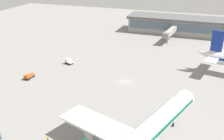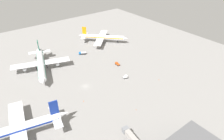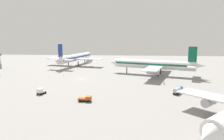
{
  "view_description": "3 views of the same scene",
  "coord_description": "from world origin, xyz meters",
  "px_view_note": "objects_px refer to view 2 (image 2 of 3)",
  "views": [
    {
      "loc": [
        -26.18,
        88.59,
        44.34
      ],
      "look_at": [
        4.91,
        1.08,
        4.56
      ],
      "focal_mm": 42.98,
      "sensor_mm": 36.0,
      "label": 1
    },
    {
      "loc": [
        -56.97,
        -104.08,
        85.44
      ],
      "look_at": [
        23.56,
        0.48,
        4.39
      ],
      "focal_mm": 33.26,
      "sensor_mm": 36.0,
      "label": 2
    },
    {
      "loc": [
        101.58,
        24.44,
        21.53
      ],
      "look_at": [
        2.09,
        16.08,
        5.49
      ],
      "focal_mm": 32.41,
      "sensor_mm": 36.0,
      "label": 3
    }
  ],
  "objects_px": {
    "airplane_distant": "(41,64)",
    "pushback_tractor": "(117,64)",
    "airplane_taxiing": "(103,37)",
    "ground_crew_worker": "(69,60)",
    "airplane_at_gate": "(14,130)",
    "baggage_tug": "(126,77)",
    "safety_cone_mid_apron": "(136,110)",
    "safety_cone_far_side": "(84,101)",
    "fuel_truck": "(82,53)",
    "safety_cone_near_gate": "(159,80)"
  },
  "relations": [
    {
      "from": "safety_cone_mid_apron",
      "to": "safety_cone_near_gate",
      "type": "bearing_deg",
      "value": 20.61
    },
    {
      "from": "airplane_distant",
      "to": "pushback_tractor",
      "type": "xyz_separation_m",
      "value": [
        52.19,
        -29.31,
        -5.14
      ]
    },
    {
      "from": "safety_cone_mid_apron",
      "to": "ground_crew_worker",
      "type": "bearing_deg",
      "value": 92.23
    },
    {
      "from": "airplane_taxiing",
      "to": "safety_cone_near_gate",
      "type": "relative_size",
      "value": 65.95
    },
    {
      "from": "pushback_tractor",
      "to": "fuel_truck",
      "type": "relative_size",
      "value": 0.7
    },
    {
      "from": "airplane_taxiing",
      "to": "safety_cone_near_gate",
      "type": "distance_m",
      "value": 80.39
    },
    {
      "from": "airplane_distant",
      "to": "fuel_truck",
      "type": "relative_size",
      "value": 8.43
    },
    {
      "from": "airplane_at_gate",
      "to": "airplane_distant",
      "type": "bearing_deg",
      "value": -109.83
    },
    {
      "from": "airplane_at_gate",
      "to": "safety_cone_mid_apron",
      "type": "distance_m",
      "value": 67.08
    },
    {
      "from": "airplane_distant",
      "to": "baggage_tug",
      "type": "bearing_deg",
      "value": 61.26
    },
    {
      "from": "airplane_taxiing",
      "to": "baggage_tug",
      "type": "bearing_deg",
      "value": -65.02
    },
    {
      "from": "airplane_distant",
      "to": "pushback_tractor",
      "type": "relative_size",
      "value": 12.09
    },
    {
      "from": "airplane_at_gate",
      "to": "ground_crew_worker",
      "type": "xyz_separation_m",
      "value": [
        60.05,
        58.1,
        -5.41
      ]
    },
    {
      "from": "airplane_taxiing",
      "to": "airplane_distant",
      "type": "xyz_separation_m",
      "value": [
        -68.93,
        -14.97,
        0.59
      ]
    },
    {
      "from": "safety_cone_near_gate",
      "to": "ground_crew_worker",
      "type": "bearing_deg",
      "value": 119.87
    },
    {
      "from": "airplane_distant",
      "to": "safety_cone_far_side",
      "type": "height_order",
      "value": "airplane_distant"
    },
    {
      "from": "airplane_taxiing",
      "to": "baggage_tug",
      "type": "xyz_separation_m",
      "value": [
        -24.12,
        -63.3,
        -4.37
      ]
    },
    {
      "from": "airplane_distant",
      "to": "baggage_tug",
      "type": "height_order",
      "value": "airplane_distant"
    },
    {
      "from": "pushback_tractor",
      "to": "safety_cone_near_gate",
      "type": "xyz_separation_m",
      "value": [
        10.42,
        -35.69,
        -0.67
      ]
    },
    {
      "from": "safety_cone_mid_apron",
      "to": "safety_cone_far_side",
      "type": "height_order",
      "value": "same"
    },
    {
      "from": "airplane_taxiing",
      "to": "ground_crew_worker",
      "type": "height_order",
      "value": "airplane_taxiing"
    },
    {
      "from": "airplane_taxiing",
      "to": "baggage_tug",
      "type": "distance_m",
      "value": 67.88
    },
    {
      "from": "safety_cone_near_gate",
      "to": "pushback_tractor",
      "type": "bearing_deg",
      "value": 106.28
    },
    {
      "from": "airplane_at_gate",
      "to": "baggage_tug",
      "type": "height_order",
      "value": "airplane_at_gate"
    },
    {
      "from": "airplane_distant",
      "to": "baggage_tug",
      "type": "distance_m",
      "value": 66.09
    },
    {
      "from": "airplane_taxiing",
      "to": "ground_crew_worker",
      "type": "relative_size",
      "value": 23.7
    },
    {
      "from": "airplane_at_gate",
      "to": "fuel_truck",
      "type": "bearing_deg",
      "value": -128.43
    },
    {
      "from": "ground_crew_worker",
      "to": "safety_cone_near_gate",
      "type": "bearing_deg",
      "value": 13.0
    },
    {
      "from": "airplane_taxiing",
      "to": "fuel_truck",
      "type": "bearing_deg",
      "value": -114.59
    },
    {
      "from": "baggage_tug",
      "to": "safety_cone_mid_apron",
      "type": "xyz_separation_m",
      "value": [
        -17.37,
        -29.9,
        -0.86
      ]
    },
    {
      "from": "fuel_truck",
      "to": "safety_cone_near_gate",
      "type": "distance_m",
      "value": 73.25
    },
    {
      "from": "pushback_tractor",
      "to": "ground_crew_worker",
      "type": "bearing_deg",
      "value": 43.17
    },
    {
      "from": "ground_crew_worker",
      "to": "safety_cone_mid_apron",
      "type": "bearing_deg",
      "value": -14.64
    },
    {
      "from": "airplane_distant",
      "to": "ground_crew_worker",
      "type": "distance_m",
      "value": 24.95
    },
    {
      "from": "pushback_tractor",
      "to": "safety_cone_mid_apron",
      "type": "relative_size",
      "value": 7.4
    },
    {
      "from": "airplane_distant",
      "to": "ground_crew_worker",
      "type": "bearing_deg",
      "value": 112.32
    },
    {
      "from": "airplane_at_gate",
      "to": "fuel_truck",
      "type": "relative_size",
      "value": 8.8
    },
    {
      "from": "airplane_at_gate",
      "to": "safety_cone_mid_apron",
      "type": "xyz_separation_m",
      "value": [
        63.16,
        -21.78,
        -5.96
      ]
    },
    {
      "from": "baggage_tug",
      "to": "airplane_taxiing",
      "type": "bearing_deg",
      "value": 90.37
    },
    {
      "from": "fuel_truck",
      "to": "safety_cone_far_side",
      "type": "height_order",
      "value": "fuel_truck"
    },
    {
      "from": "pushback_tractor",
      "to": "safety_cone_mid_apron",
      "type": "bearing_deg",
      "value": 154.36
    },
    {
      "from": "airplane_taxiing",
      "to": "fuel_truck",
      "type": "height_order",
      "value": "airplane_taxiing"
    },
    {
      "from": "baggage_tug",
      "to": "safety_cone_mid_apron",
      "type": "distance_m",
      "value": 34.59
    },
    {
      "from": "airplane_distant",
      "to": "safety_cone_mid_apron",
      "type": "height_order",
      "value": "airplane_distant"
    },
    {
      "from": "ground_crew_worker",
      "to": "safety_cone_far_side",
      "type": "distance_m",
      "value": 56.67
    },
    {
      "from": "pushback_tractor",
      "to": "safety_cone_far_side",
      "type": "distance_m",
      "value": 51.11
    },
    {
      "from": "safety_cone_near_gate",
      "to": "safety_cone_mid_apron",
      "type": "relative_size",
      "value": 1.0
    },
    {
      "from": "safety_cone_far_side",
      "to": "pushback_tractor",
      "type": "bearing_deg",
      "value": 26.51
    },
    {
      "from": "pushback_tractor",
      "to": "ground_crew_worker",
      "type": "relative_size",
      "value": 2.66
    },
    {
      "from": "airplane_at_gate",
      "to": "baggage_tug",
      "type": "bearing_deg",
      "value": -161.75
    }
  ]
}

